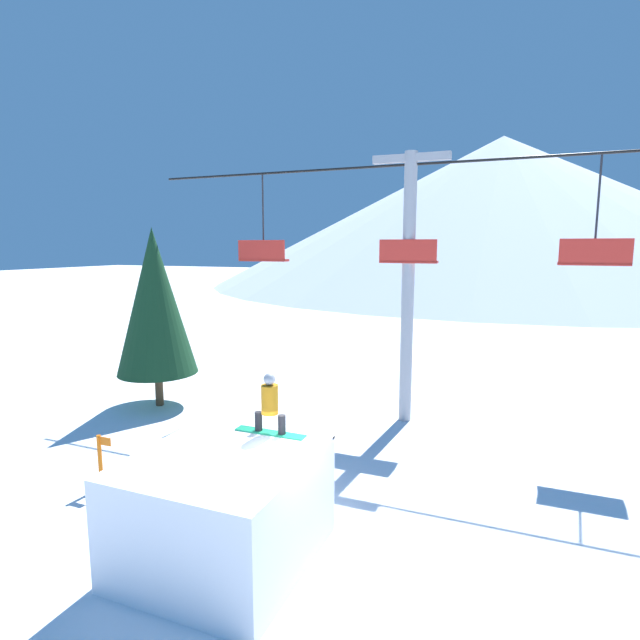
# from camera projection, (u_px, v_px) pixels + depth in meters

# --- Properties ---
(ground_plane) EXTENTS (220.00, 220.00, 0.00)m
(ground_plane) POSITION_uv_depth(u_px,v_px,m) (299.00, 564.00, 9.02)
(ground_plane) COLOR white
(mountain_ridge) EXTENTS (85.08, 85.08, 21.74)m
(mountain_ridge) POSITION_uv_depth(u_px,v_px,m) (500.00, 211.00, 74.83)
(mountain_ridge) COLOR silver
(mountain_ridge) RESTS_ON ground_plane
(snow_ramp) EXTENTS (3.04, 3.28, 2.00)m
(snow_ramp) POSITION_uv_depth(u_px,v_px,m) (224.00, 508.00, 9.02)
(snow_ramp) COLOR white
(snow_ramp) RESTS_ON ground_plane
(snowboarder) EXTENTS (1.48, 0.34, 1.23)m
(snowboarder) POSITION_uv_depth(u_px,v_px,m) (270.00, 404.00, 9.83)
(snowboarder) COLOR #1E9E6B
(snowboarder) RESTS_ON snow_ramp
(chairlift) EXTENTS (18.24, 0.44, 8.57)m
(chairlift) POSITION_uv_depth(u_px,v_px,m) (408.00, 266.00, 15.74)
(chairlift) COLOR #9E9EA3
(chairlift) RESTS_ON ground_plane
(pine_tree_near) EXTENTS (2.79, 2.79, 6.35)m
(pine_tree_near) POSITION_uv_depth(u_px,v_px,m) (155.00, 302.00, 17.47)
(pine_tree_near) COLOR #4C3823
(pine_tree_near) RESTS_ON ground_plane
(trail_marker) EXTENTS (0.41, 0.10, 1.31)m
(trail_marker) POSITION_uv_depth(u_px,v_px,m) (101.00, 460.00, 11.74)
(trail_marker) COLOR orange
(trail_marker) RESTS_ON ground_plane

